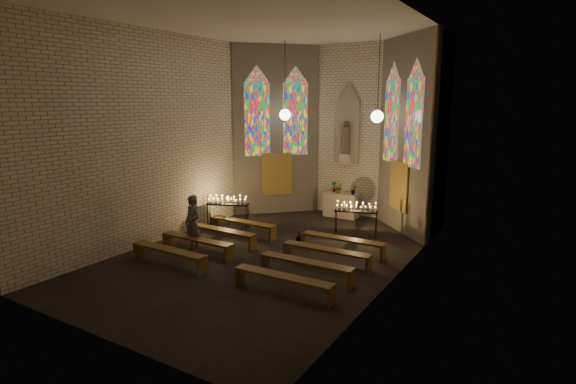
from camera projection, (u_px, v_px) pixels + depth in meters
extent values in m
plane|color=black|center=(269.00, 254.00, 14.14)|extent=(12.00, 12.00, 0.00)
cube|color=beige|center=(348.00, 131.00, 18.47)|extent=(8.00, 0.02, 7.00)
cube|color=beige|center=(91.00, 169.00, 8.40)|extent=(8.00, 0.02, 7.00)
cube|color=beige|center=(171.00, 138.00, 15.45)|extent=(0.02, 12.00, 7.00)
cube|color=beige|center=(399.00, 151.00, 11.41)|extent=(0.02, 12.00, 7.00)
cube|color=silver|center=(267.00, 20.00, 12.73)|extent=(8.00, 12.00, 0.01)
cube|color=beige|center=(276.00, 131.00, 18.81)|extent=(2.72, 2.72, 7.00)
cube|color=beige|center=(405.00, 136.00, 16.03)|extent=(2.72, 2.72, 7.00)
cube|color=#4C3F8C|center=(257.00, 119.00, 18.37)|extent=(0.78, 0.78, 3.00)
cube|color=#4C3F8C|center=(295.00, 119.00, 18.75)|extent=(0.78, 0.78, 3.00)
cube|color=#4C3F8C|center=(392.00, 121.00, 16.66)|extent=(0.78, 0.78, 3.00)
cube|color=#4C3F8C|center=(414.00, 123.00, 15.12)|extent=(0.78, 0.78, 3.00)
cube|color=brown|center=(277.00, 174.00, 19.01)|extent=(0.95, 0.95, 1.80)
cube|color=brown|center=(399.00, 186.00, 16.35)|extent=(0.95, 0.95, 1.80)
cube|color=gray|center=(348.00, 132.00, 18.40)|extent=(1.00, 0.12, 2.60)
cone|color=gray|center=(349.00, 90.00, 18.07)|extent=(1.00, 1.00, 0.80)
cube|color=beige|center=(346.00, 159.00, 18.51)|extent=(0.45, 0.30, 0.40)
cylinder|color=brown|center=(346.00, 140.00, 18.36)|extent=(0.36, 0.36, 1.10)
sphere|color=brown|center=(346.00, 124.00, 18.23)|extent=(0.26, 0.26, 0.26)
sphere|color=white|center=(285.00, 115.00, 17.69)|extent=(0.44, 0.44, 0.44)
cylinder|color=black|center=(285.00, 78.00, 17.41)|extent=(0.02, 0.02, 2.80)
sphere|color=white|center=(377.00, 116.00, 15.78)|extent=(0.44, 0.44, 0.44)
cylinder|color=black|center=(379.00, 75.00, 15.49)|extent=(0.02, 0.02, 2.80)
cube|color=beige|center=(341.00, 205.00, 18.61)|extent=(1.40, 0.60, 1.00)
imported|color=#4C723F|center=(334.00, 187.00, 18.72)|extent=(0.24, 0.17, 0.45)
imported|color=#4C723F|center=(339.00, 188.00, 18.52)|extent=(0.40, 0.36, 0.42)
imported|color=#4C723F|center=(354.00, 190.00, 18.16)|extent=(0.26, 0.24, 0.40)
imported|color=#4C723F|center=(299.00, 235.00, 15.39)|extent=(0.25, 0.25, 0.42)
cube|color=black|center=(228.00, 204.00, 16.92)|extent=(1.61, 0.97, 0.05)
cylinder|color=black|center=(208.00, 216.00, 16.97)|extent=(0.03, 0.03, 0.89)
cylinder|color=black|center=(246.00, 218.00, 16.77)|extent=(0.03, 0.03, 0.89)
cylinder|color=black|center=(210.00, 215.00, 17.26)|extent=(0.03, 0.03, 0.89)
cylinder|color=black|center=(248.00, 216.00, 17.06)|extent=(0.03, 0.03, 0.89)
cube|color=black|center=(356.00, 211.00, 15.99)|extent=(1.57, 0.76, 0.05)
cylinder|color=black|center=(335.00, 223.00, 16.13)|extent=(0.03, 0.03, 0.86)
cylinder|color=black|center=(376.00, 226.00, 15.76)|extent=(0.03, 0.03, 0.86)
cylinder|color=black|center=(337.00, 221.00, 16.40)|extent=(0.03, 0.03, 0.86)
cylinder|color=black|center=(376.00, 224.00, 16.03)|extent=(0.03, 0.03, 0.86)
cube|color=#543C18|center=(243.00, 222.00, 16.09)|extent=(2.70, 0.43, 0.06)
cube|color=#543C18|center=(215.00, 223.00, 16.83)|extent=(0.07, 0.38, 0.49)
cube|color=#543C18|center=(273.00, 234.00, 15.45)|extent=(0.07, 0.38, 0.49)
cube|color=#543C18|center=(343.00, 239.00, 14.11)|extent=(2.70, 0.43, 0.06)
cube|color=#543C18|center=(306.00, 240.00, 14.80)|extent=(0.07, 0.38, 0.49)
cube|color=#543C18|center=(383.00, 253.00, 13.52)|extent=(0.07, 0.38, 0.49)
cube|color=#543C18|center=(221.00, 230.00, 15.08)|extent=(2.70, 0.43, 0.06)
cube|color=#543C18|center=(193.00, 231.00, 15.82)|extent=(0.07, 0.38, 0.49)
cube|color=#543C18|center=(253.00, 243.00, 14.45)|extent=(0.07, 0.38, 0.49)
cube|color=#543C18|center=(326.00, 249.00, 13.10)|extent=(2.70, 0.43, 0.06)
cube|color=#543C18|center=(287.00, 250.00, 13.80)|extent=(0.07, 0.38, 0.49)
cube|color=#543C18|center=(369.00, 265.00, 12.51)|extent=(0.07, 0.38, 0.49)
cube|color=#543C18|center=(197.00, 239.00, 14.08)|extent=(2.70, 0.43, 0.06)
cube|color=#543C18|center=(168.00, 240.00, 14.81)|extent=(0.07, 0.38, 0.49)
cube|color=#543C18|center=(230.00, 254.00, 13.44)|extent=(0.07, 0.38, 0.49)
cube|color=#543C18|center=(306.00, 262.00, 12.10)|extent=(2.70, 0.43, 0.06)
cube|color=#543C18|center=(265.00, 262.00, 12.79)|extent=(0.07, 0.38, 0.49)
cube|color=#543C18|center=(352.00, 280.00, 11.50)|extent=(0.07, 0.38, 0.49)
cube|color=#543C18|center=(169.00, 250.00, 13.07)|extent=(2.70, 0.43, 0.06)
cube|color=#543C18|center=(139.00, 250.00, 13.80)|extent=(0.07, 0.38, 0.49)
cube|color=#543C18|center=(203.00, 266.00, 12.43)|extent=(0.07, 0.38, 0.49)
cube|color=#543C18|center=(283.00, 276.00, 11.09)|extent=(2.70, 0.43, 0.06)
cube|color=#543C18|center=(240.00, 276.00, 11.78)|extent=(0.07, 0.38, 0.49)
cube|color=#543C18|center=(331.00, 297.00, 10.50)|extent=(0.07, 0.38, 0.49)
imported|color=#54545F|center=(193.00, 224.00, 14.26)|extent=(0.74, 0.57, 1.83)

